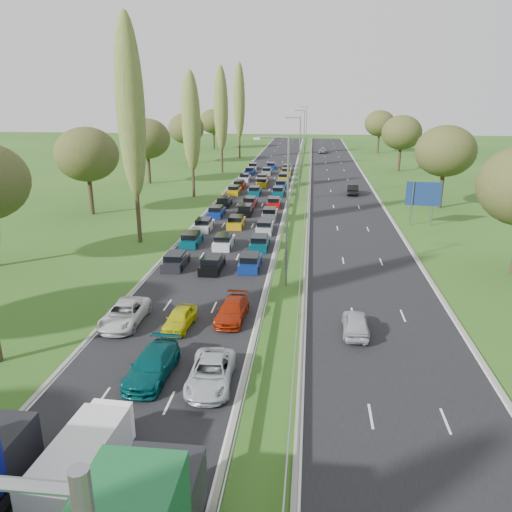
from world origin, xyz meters
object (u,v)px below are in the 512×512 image
(white_van_front, at_px, (83,463))
(white_van_rear, at_px, (94,448))
(near_car_2, at_px, (125,314))
(direction_sign, at_px, (423,196))

(white_van_front, distance_m, white_van_rear, 1.04)
(near_car_2, distance_m, white_van_front, 14.90)
(white_van_rear, xyz_separation_m, direction_sign, (21.68, 43.26, 2.61))
(near_car_2, bearing_deg, direction_sign, 49.70)
(white_van_front, bearing_deg, direction_sign, 67.14)
(white_van_rear, bearing_deg, white_van_front, -87.40)
(white_van_front, xyz_separation_m, white_van_rear, (0.00, 1.03, -0.13))
(white_van_rear, distance_m, direction_sign, 48.46)
(near_car_2, distance_m, white_van_rear, 13.91)
(near_car_2, bearing_deg, white_van_front, -75.62)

